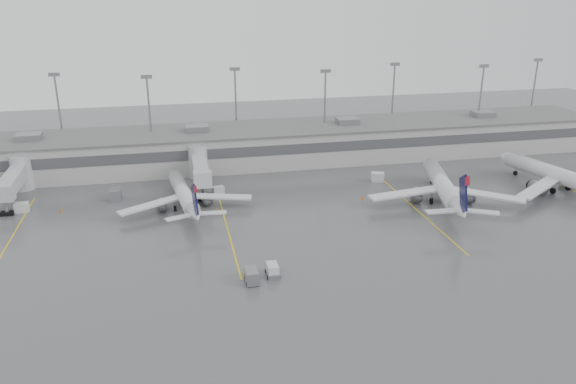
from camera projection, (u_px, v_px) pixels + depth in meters
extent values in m
plane|color=#4D4D4F|center=(369.00, 280.00, 78.56)|extent=(260.00, 260.00, 0.00)
cube|color=#ACACA6|center=(285.00, 144.00, 130.31)|extent=(150.00, 16.00, 8.00)
cube|color=#47474C|center=(292.00, 149.00, 122.58)|extent=(150.00, 0.15, 2.20)
cube|color=#606060|center=(285.00, 127.00, 128.89)|extent=(152.00, 17.00, 0.30)
cube|color=slate|center=(29.00, 137.00, 117.84)|extent=(5.00, 4.00, 1.30)
cube|color=slate|center=(483.00, 114.00, 138.43)|extent=(5.00, 4.00, 1.30)
cylinder|color=gray|center=(61.00, 120.00, 127.11)|extent=(0.44, 0.44, 20.00)
cube|color=slate|center=(54.00, 74.00, 123.55)|extent=(2.40, 0.50, 0.80)
cylinder|color=gray|center=(150.00, 123.00, 124.16)|extent=(0.44, 0.44, 20.00)
cube|color=slate|center=(146.00, 77.00, 120.60)|extent=(2.40, 0.50, 0.80)
cylinder|color=gray|center=(236.00, 112.00, 134.95)|extent=(0.44, 0.44, 20.00)
cube|color=slate|center=(235.00, 69.00, 131.39)|extent=(2.40, 0.50, 0.80)
cylinder|color=gray|center=(325.00, 115.00, 132.00)|extent=(0.44, 0.44, 20.00)
cube|color=slate|center=(326.00, 71.00, 128.44)|extent=(2.40, 0.50, 0.80)
cylinder|color=gray|center=(392.00, 105.00, 142.80)|extent=(0.44, 0.44, 20.00)
cube|color=slate|center=(395.00, 64.00, 139.23)|extent=(2.40, 0.50, 0.80)
cylinder|color=gray|center=(479.00, 107.00, 139.85)|extent=(0.44, 0.44, 20.00)
cube|color=slate|center=(484.00, 66.00, 136.28)|extent=(2.40, 0.50, 0.80)
cylinder|color=gray|center=(532.00, 99.00, 150.64)|extent=(0.44, 0.44, 20.00)
cube|color=slate|center=(538.00, 60.00, 147.08)|extent=(2.40, 0.50, 0.80)
cylinder|color=#A9ABAE|center=(22.00, 173.00, 112.27)|extent=(4.00, 4.00, 7.00)
cube|color=#A9ABAE|center=(14.00, 179.00, 106.03)|extent=(2.80, 13.00, 2.60)
cube|color=#A9ABAE|center=(3.00, 193.00, 99.16)|extent=(3.40, 2.40, 3.00)
cylinder|color=gray|center=(6.00, 208.00, 100.17)|extent=(0.70, 0.70, 2.80)
cube|color=black|center=(7.00, 213.00, 100.54)|extent=(2.20, 1.20, 0.70)
cylinder|color=#A9ABAE|center=(198.00, 162.00, 119.13)|extent=(4.00, 4.00, 7.00)
cube|color=#A9ABAE|center=(200.00, 167.00, 112.90)|extent=(2.80, 13.00, 2.60)
cube|color=#A9ABAE|center=(203.00, 179.00, 106.02)|extent=(3.40, 2.40, 3.00)
cylinder|color=gray|center=(203.00, 194.00, 107.04)|extent=(0.70, 0.70, 2.80)
cube|color=black|center=(204.00, 199.00, 107.40)|extent=(2.20, 1.20, 0.70)
cube|color=yellow|center=(9.00, 242.00, 90.26)|extent=(0.25, 40.00, 0.01)
cube|color=yellow|center=(226.00, 224.00, 97.12)|extent=(0.25, 40.00, 0.01)
cube|color=yellow|center=(415.00, 208.00, 103.98)|extent=(0.25, 40.00, 0.01)
cylinder|color=silver|center=(183.00, 192.00, 103.86)|extent=(5.29, 20.03, 2.71)
cone|color=silver|center=(174.00, 174.00, 113.73)|extent=(3.01, 2.86, 2.71)
cone|color=silver|center=(195.00, 214.00, 93.14)|extent=(3.28, 4.83, 2.71)
cube|color=silver|center=(150.00, 205.00, 99.89)|extent=(11.59, 7.17, 0.32)
cube|color=silver|center=(220.00, 197.00, 103.87)|extent=(11.96, 4.44, 0.32)
cube|color=#080933|center=(195.00, 201.00, 91.83)|extent=(0.94, 5.07, 5.90)
cube|color=maroon|center=(195.00, 189.00, 89.97)|extent=(0.51, 1.84, 1.71)
cylinder|color=black|center=(177.00, 190.00, 111.83)|extent=(0.42, 0.85, 0.81)
cylinder|color=black|center=(175.00, 208.00, 102.44)|extent=(0.53, 1.04, 0.99)
cylinder|color=black|center=(196.00, 206.00, 103.63)|extent=(0.53, 1.04, 0.99)
cylinder|color=silver|center=(442.00, 184.00, 106.62)|extent=(9.07, 23.48, 3.20)
cone|color=silver|center=(429.00, 163.00, 118.98)|extent=(3.85, 3.70, 3.20)
cone|color=silver|center=(460.00, 211.00, 93.21)|extent=(4.45, 5.97, 3.20)
cube|color=silver|center=(405.00, 193.00, 104.46)|extent=(13.98, 3.54, 0.37)
cube|color=silver|center=(486.00, 195.00, 103.79)|extent=(13.14, 9.83, 0.37)
cube|color=#080933|center=(463.00, 194.00, 91.63)|extent=(1.84, 5.88, 6.97)
cube|color=maroon|center=(467.00, 181.00, 89.37)|extent=(0.86, 2.17, 2.02)
cylinder|color=black|center=(431.00, 181.00, 116.54)|extent=(0.61, 1.02, 0.96)
cylinder|color=black|center=(431.00, 201.00, 105.64)|extent=(0.76, 1.26, 1.17)
cylinder|color=black|center=(455.00, 201.00, 105.44)|extent=(0.76, 1.26, 1.17)
cylinder|color=silver|center=(554.00, 174.00, 112.55)|extent=(8.57, 23.32, 3.17)
cone|color=silver|center=(504.00, 157.00, 123.60)|extent=(3.78, 3.62, 3.17)
cube|color=silver|center=(539.00, 188.00, 107.34)|extent=(13.13, 9.54, 0.37)
cylinder|color=black|center=(515.00, 173.00, 121.51)|extent=(0.58, 1.01, 0.95)
cylinder|color=black|center=(553.00, 191.00, 110.77)|extent=(0.74, 1.24, 1.16)
cylinder|color=black|center=(568.00, 188.00, 112.57)|extent=(0.74, 1.24, 1.16)
cube|color=silver|center=(273.00, 270.00, 79.55)|extent=(1.52, 2.42, 1.81)
cube|color=slate|center=(273.00, 273.00, 79.74)|extent=(1.72, 2.82, 0.70)
cylinder|color=black|center=(266.00, 271.00, 80.52)|extent=(0.22, 0.56, 0.56)
cylinder|color=black|center=(277.00, 270.00, 80.84)|extent=(0.22, 0.56, 0.56)
cylinder|color=black|center=(268.00, 278.00, 78.68)|extent=(0.22, 0.56, 0.56)
cylinder|color=black|center=(279.00, 277.00, 79.00)|extent=(0.22, 0.56, 0.56)
cube|color=slate|center=(251.00, 276.00, 77.78)|extent=(1.74, 3.04, 1.84)
cylinder|color=black|center=(245.00, 277.00, 78.87)|extent=(0.24, 0.61, 0.61)
cylinder|color=black|center=(258.00, 283.00, 77.19)|extent=(0.24, 0.61, 0.61)
cube|color=silver|center=(22.00, 207.00, 101.88)|extent=(2.51, 1.73, 1.73)
cube|color=silver|center=(218.00, 190.00, 110.44)|extent=(2.48, 1.97, 1.55)
cube|color=silver|center=(378.00, 177.00, 117.67)|extent=(2.99, 2.38, 1.86)
cube|color=slate|center=(115.00, 194.00, 107.68)|extent=(2.22, 3.46, 2.13)
cone|color=#DE6204|center=(61.00, 209.00, 102.26)|extent=(0.46, 0.46, 0.73)
cone|color=#DE6204|center=(217.00, 210.00, 102.17)|extent=(0.44, 0.44, 0.71)
cone|color=#DE6204|center=(362.00, 198.00, 107.79)|extent=(0.46, 0.46, 0.74)
cone|color=#DE6204|center=(557.00, 182.00, 116.68)|extent=(0.38, 0.38, 0.60)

